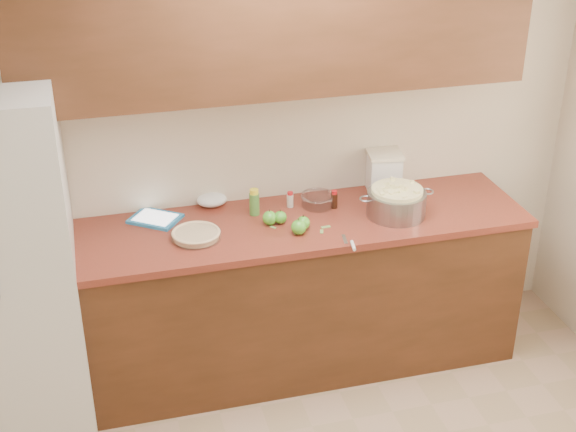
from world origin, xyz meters
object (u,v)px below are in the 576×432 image
object	(u,v)px
flour_canister	(384,171)
tablet	(155,219)
colander	(396,202)
pie	(196,235)

from	to	relation	value
flour_canister	tablet	size ratio (longest dim) A/B	0.75
colander	tablet	world-z (taller)	colander
colander	flour_canister	distance (m)	0.32
colander	pie	bearing A→B (deg)	179.28
colander	tablet	distance (m)	1.30
pie	flour_canister	bearing A→B (deg)	14.79
pie	tablet	bearing A→B (deg)	124.95
colander	tablet	bearing A→B (deg)	167.93
colander	flour_canister	world-z (taller)	flour_canister
pie	flour_canister	size ratio (longest dim) A/B	1.10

